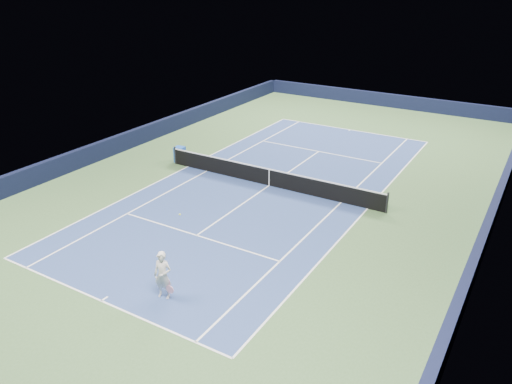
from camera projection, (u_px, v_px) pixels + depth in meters
The scene contains 19 objects.
ground at pixel (269, 186), 26.72m from camera, with size 40.00×40.00×0.00m, color #3A5A31.
wall_far at pixel (385, 100), 42.01m from camera, with size 22.00×0.35×1.10m, color black.
wall_right at pixel (488, 225), 21.41m from camera, with size 0.35×40.00×1.10m, color black.
wall_left at pixel (121, 143), 31.58m from camera, with size 0.35×40.00×1.10m, color black.
court_surface at pixel (269, 186), 26.72m from camera, with size 10.97×23.77×0.01m, color navy.
baseline_far at pixel (350, 130), 36.02m from camera, with size 10.97×0.08×0.00m, color white.
baseline_near at pixel (101, 301), 17.41m from camera, with size 10.97×0.08×0.00m, color white.
sideline_doubles_right at pixel (368, 209), 24.14m from camera, with size 0.08×23.77×0.00m, color white.
sideline_doubles_left at pixel (188, 167), 29.29m from camera, with size 0.08×23.77×0.00m, color white.
sideline_singles_right at pixel (341, 202), 24.78m from camera, with size 0.08×23.77×0.00m, color white.
sideline_singles_left at pixel (207, 171), 28.65m from camera, with size 0.08×23.77×0.00m, color white.
service_line_far at pixel (319, 151), 31.72m from camera, with size 8.23×0.08×0.00m, color white.
service_line_near at pixel (197, 235), 21.70m from camera, with size 8.23×0.08×0.00m, color white.
center_service_line at pixel (269, 185), 26.71m from camera, with size 0.08×12.80×0.00m, color white.
center_mark_far at pixel (349, 130), 35.90m from camera, with size 0.08×0.30×0.00m, color white.
center_mark_near at pixel (105, 299), 17.52m from camera, with size 0.08×0.30×0.00m, color white.
tennis_net at pixel (269, 177), 26.51m from camera, with size 12.90×0.10×1.07m.
sponsor_cube at pixel (180, 154), 29.85m from camera, with size 0.64×0.59×0.94m.
tennis_player at pixel (163, 275), 17.27m from camera, with size 0.85×1.32×2.88m.
Camera 1 is at (12.02, -21.40, 10.59)m, focal length 35.00 mm.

